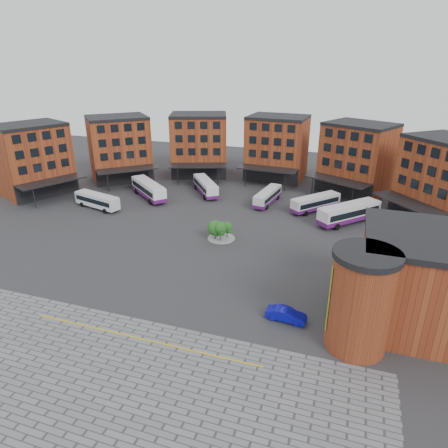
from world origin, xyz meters
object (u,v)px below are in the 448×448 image
(tree_island, at_px, (219,229))
(bus_c, at_px, (205,186))
(bus_a, at_px, (97,200))
(bus_f, at_px, (349,213))
(bus_b, at_px, (149,189))
(bus_d, at_px, (268,196))
(blue_car, at_px, (286,315))
(bus_e, at_px, (316,203))

(tree_island, relative_size, bus_c, 0.43)
(bus_a, bearing_deg, bus_f, -65.63)
(bus_b, distance_m, bus_f, 39.73)
(bus_d, relative_size, bus_f, 0.92)
(bus_c, bearing_deg, bus_f, -50.03)
(bus_b, height_order, blue_car, bus_b)
(bus_a, height_order, bus_e, bus_e)
(bus_c, bearing_deg, bus_d, -44.12)
(bus_a, distance_m, blue_car, 47.12)
(bus_e, distance_m, blue_car, 35.60)
(bus_f, bearing_deg, bus_a, -127.72)
(bus_a, height_order, blue_car, bus_a)
(blue_car, bearing_deg, bus_a, 63.40)
(bus_c, bearing_deg, bus_a, -174.96)
(bus_c, xyz_separation_m, bus_d, (13.82, -1.84, -0.16))
(bus_c, bearing_deg, blue_car, -94.42)
(bus_a, bearing_deg, bus_e, -58.46)
(blue_car, bearing_deg, bus_b, 50.29)
(tree_island, relative_size, bus_e, 0.46)
(bus_b, xyz_separation_m, bus_d, (24.03, 4.21, -0.33))
(bus_d, height_order, bus_e, bus_e)
(tree_island, xyz_separation_m, bus_e, (13.04, 18.02, -0.23))
(bus_d, bearing_deg, bus_b, -161.80)
(bus_a, bearing_deg, bus_c, -33.47)
(bus_b, bearing_deg, bus_a, -176.52)
(bus_e, bearing_deg, bus_d, -145.69)
(bus_b, bearing_deg, bus_d, -40.22)
(tree_island, distance_m, bus_f, 23.70)
(bus_d, xyz_separation_m, blue_car, (10.30, -36.59, -0.78))
(bus_c, height_order, bus_f, bus_f)
(bus_b, relative_size, bus_f, 1.00)
(bus_e, xyz_separation_m, bus_f, (6.23, -4.23, 0.29))
(bus_e, relative_size, bus_f, 0.87)
(bus_a, xyz_separation_m, blue_car, (40.71, -23.71, -0.95))
(bus_a, height_order, bus_d, bus_a)
(bus_b, height_order, bus_e, bus_b)
(bus_a, relative_size, blue_car, 2.30)
(bus_a, height_order, bus_f, bus_f)
(bus_a, relative_size, bus_c, 1.00)
(bus_b, xyz_separation_m, bus_f, (39.72, -1.03, 0.05))
(tree_island, bearing_deg, bus_c, 116.12)
(tree_island, height_order, blue_car, tree_island)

